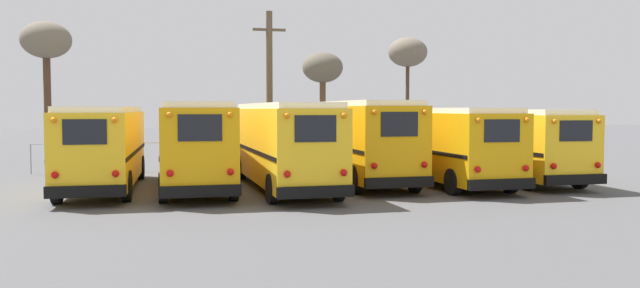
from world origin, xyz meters
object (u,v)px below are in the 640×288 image
bare_tree_1 (323,70)px  bare_tree_2 (46,44)px  school_bus_3 (355,138)px  utility_pole (269,86)px  school_bus_4 (434,142)px  school_bus_1 (194,142)px  bare_tree_0 (408,54)px  school_bus_2 (283,143)px  school_bus_0 (104,145)px  school_bus_5 (507,142)px

bare_tree_1 → bare_tree_2: 16.32m
bare_tree_2 → bare_tree_1: bearing=4.0°
school_bus_3 → bare_tree_1: bare_tree_1 is taller
utility_pole → bare_tree_2: utility_pole is taller
school_bus_4 → utility_pole: 11.34m
bare_tree_2 → utility_pole: bearing=-18.2°
school_bus_1 → school_bus_3: 6.61m
bare_tree_0 → utility_pole: bearing=-145.6°
school_bus_1 → school_bus_2: bearing=-13.7°
school_bus_1 → bare_tree_2: 16.49m
school_bus_0 → utility_pole: bearing=50.7°
utility_pole → bare_tree_2: size_ratio=1.05×
school_bus_0 → school_bus_5: size_ratio=1.00×
school_bus_5 → bare_tree_2: bare_tree_2 is taller
school_bus_3 → school_bus_5: (6.57, -0.67, -0.17)m
school_bus_2 → school_bus_3: size_ratio=1.01×
school_bus_3 → school_bus_4: (3.29, -0.49, -0.14)m
school_bus_4 → bare_tree_0: size_ratio=1.36×
school_bus_2 → school_bus_3: 3.62m
school_bus_0 → bare_tree_0: bearing=42.1°
bare_tree_0 → bare_tree_1: (-6.67, -2.34, -1.39)m
school_bus_3 → bare_tree_2: (-14.26, 13.04, 4.86)m
school_bus_1 → school_bus_5: (13.15, 0.03, -0.13)m
school_bus_3 → school_bus_5: 6.61m
school_bus_5 → school_bus_2: bearing=-175.2°
utility_pole → school_bus_2: bearing=-95.7°
school_bus_3 → bare_tree_0: 19.32m
bare_tree_0 → bare_tree_1: bearing=-160.7°
school_bus_0 → school_bus_4: school_bus_0 is taller
utility_pole → bare_tree_2: (-12.03, 3.96, 2.41)m
bare_tree_0 → school_bus_4: bearing=-107.5°
school_bus_5 → school_bus_3: bearing=174.2°
utility_pole → bare_tree_1: bearing=50.5°
school_bus_5 → utility_pole: size_ratio=1.13×
school_bus_3 → school_bus_4: school_bus_3 is taller
school_bus_0 → bare_tree_1: bare_tree_1 is taller
school_bus_3 → bare_tree_0: (8.65, 16.51, 5.09)m
school_bus_3 → school_bus_5: school_bus_3 is taller
utility_pole → bare_tree_2: 12.90m
school_bus_0 → school_bus_3: bearing=1.4°
school_bus_2 → school_bus_4: bearing=8.8°
school_bus_1 → school_bus_5: school_bus_1 is taller
school_bus_2 → utility_pole: bearing=84.3°
school_bus_4 → bare_tree_1: (-1.31, 14.66, 3.84)m
school_bus_2 → bare_tree_0: (11.93, 18.02, 5.14)m
school_bus_0 → school_bus_4: bearing=-1.1°
school_bus_1 → school_bus_2: 3.38m
school_bus_2 → school_bus_5: school_bus_2 is taller
school_bus_2 → school_bus_3: school_bus_3 is taller
school_bus_4 → bare_tree_2: bearing=142.4°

